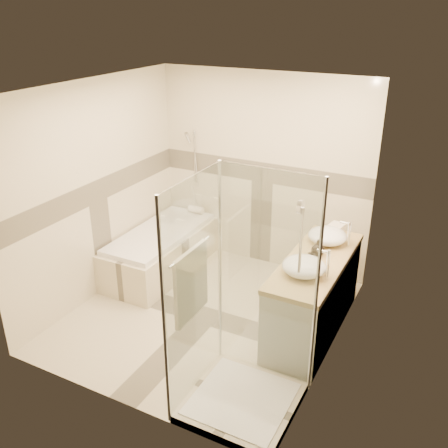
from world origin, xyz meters
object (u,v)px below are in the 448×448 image
at_px(bathtub, 161,249).
at_px(amenity_bottle_a, 312,257).
at_px(vessel_sink_near, 327,236).
at_px(vessel_sink_far, 304,266).
at_px(vanity, 313,295).
at_px(amenity_bottle_b, 318,248).
at_px(shower_enclosure, 234,350).

distance_m(bathtub, amenity_bottle_a, 2.27).
xyz_separation_m(vessel_sink_near, vessel_sink_far, (0.00, -0.76, 0.00)).
distance_m(vanity, amenity_bottle_b, 0.52).
distance_m(bathtub, shower_enclosure, 2.47).
bearing_deg(vessel_sink_near, bathtub, -178.11).
distance_m(shower_enclosure, amenity_bottle_a, 1.26).
relative_size(bathtub, vessel_sink_far, 4.07).
bearing_deg(shower_enclosure, vessel_sink_near, 80.84).
bearing_deg(amenity_bottle_b, shower_enclosure, -101.32).
bearing_deg(amenity_bottle_b, vanity, -77.81).
bearing_deg(amenity_bottle_a, bathtub, 167.73).
bearing_deg(vessel_sink_near, shower_enclosure, -99.16).
xyz_separation_m(bathtub, vessel_sink_far, (2.13, -0.69, 0.63)).
height_order(vanity, amenity_bottle_a, amenity_bottle_a).
xyz_separation_m(shower_enclosure, amenity_bottle_b, (0.27, 1.36, 0.43)).
relative_size(vessel_sink_near, amenity_bottle_a, 2.54).
bearing_deg(vessel_sink_far, vessel_sink_near, 90.00).
relative_size(bathtub, vanity, 1.05).
xyz_separation_m(shower_enclosure, vessel_sink_far, (0.27, 0.93, 0.43)).
relative_size(vanity, vessel_sink_far, 3.88).
distance_m(vanity, shower_enclosure, 1.31).
xyz_separation_m(vessel_sink_far, amenity_bottle_a, (0.00, 0.23, -0.00)).
bearing_deg(vessel_sink_far, bathtub, 161.97).
relative_size(vessel_sink_near, vessel_sink_far, 0.99).
distance_m(shower_enclosure, vessel_sink_near, 1.77).
relative_size(vanity, amenity_bottle_b, 9.38).
relative_size(amenity_bottle_a, amenity_bottle_b, 0.94).
height_order(vessel_sink_far, amenity_bottle_a, vessel_sink_far).
xyz_separation_m(bathtub, vanity, (2.15, -0.35, 0.12)).
distance_m(vanity, vessel_sink_near, 0.66).
xyz_separation_m(bathtub, vessel_sink_near, (2.13, 0.07, 0.63)).
bearing_deg(vessel_sink_near, amenity_bottle_b, -90.00).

